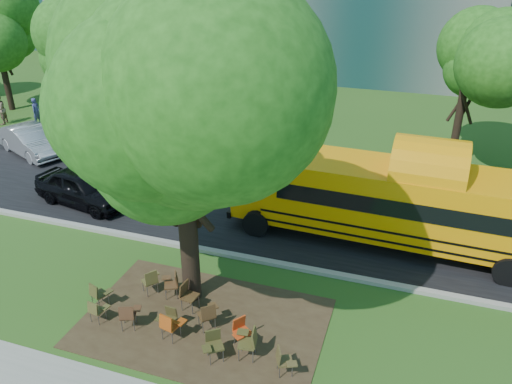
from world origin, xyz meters
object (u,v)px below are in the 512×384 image
(chair_4, at_px, (170,324))
(bg_car_red, at_px, (129,145))
(chair_11, at_px, (208,313))
(chair_3, at_px, (169,317))
(chair_6, at_px, (249,340))
(chair_7, at_px, (283,359))
(pedestrian_a, at_px, (37,111))
(chair_10, at_px, (188,294))
(chair_12, at_px, (241,330))
(school_bus, at_px, (419,205))
(black_car, at_px, (83,187))
(bg_car_silver, at_px, (30,141))
(chair_0, at_px, (96,309))
(chair_5, at_px, (213,343))
(main_tree, at_px, (181,129))
(chair_1, at_px, (98,293))
(chair_9, at_px, (172,282))
(chair_8, at_px, (151,279))

(chair_4, height_order, bg_car_red, bg_car_red)
(chair_11, bearing_deg, chair_3, 157.30)
(chair_6, bearing_deg, chair_11, 56.59)
(chair_7, relative_size, bg_car_red, 0.17)
(chair_6, distance_m, pedestrian_a, 23.62)
(chair_10, distance_m, chair_12, 2.20)
(school_bus, bearing_deg, black_car, -174.14)
(chair_4, relative_size, black_car, 0.21)
(chair_7, height_order, bg_car_red, bg_car_red)
(black_car, distance_m, bg_car_silver, 7.28)
(chair_0, bearing_deg, chair_6, 9.20)
(chair_11, bearing_deg, chair_12, -57.59)
(chair_5, bearing_deg, chair_3, -56.81)
(chair_6, relative_size, chair_10, 1.01)
(chair_0, height_order, chair_5, chair_5)
(chair_10, bearing_deg, school_bus, 139.80)
(main_tree, xyz_separation_m, chair_1, (-2.46, -1.36, -5.01))
(chair_1, xyz_separation_m, black_car, (-4.60, 5.69, 0.22))
(pedestrian_a, bearing_deg, chair_1, -133.00)
(chair_9, distance_m, bg_car_red, 12.31)
(chair_4, height_order, chair_11, chair_11)
(chair_8, bearing_deg, chair_11, -75.15)
(chair_4, relative_size, chair_9, 1.04)
(chair_0, distance_m, chair_7, 5.67)
(chair_12, bearing_deg, chair_10, -77.78)
(bg_car_red, bearing_deg, chair_12, -152.59)
(main_tree, distance_m, chair_6, 5.87)
(chair_7, relative_size, chair_11, 0.89)
(chair_8, bearing_deg, chair_6, -75.95)
(chair_0, height_order, chair_7, chair_7)
(main_tree, xyz_separation_m, chair_8, (-1.29, -0.26, -5.00))
(main_tree, relative_size, chair_0, 11.82)
(chair_1, bearing_deg, chair_8, 63.20)
(chair_4, height_order, chair_6, chair_6)
(chair_6, xyz_separation_m, chair_9, (-3.12, 1.70, -0.05))
(chair_10, xyz_separation_m, black_car, (-7.22, 4.94, 0.17))
(chair_5, xyz_separation_m, chair_12, (0.51, 0.72, -0.02))
(chair_9, bearing_deg, chair_5, -159.05)
(bg_car_silver, height_order, pedestrian_a, pedestrian_a)
(chair_5, bearing_deg, chair_0, -40.00)
(chair_3, height_order, pedestrian_a, pedestrian_a)
(school_bus, xyz_separation_m, chair_0, (-8.51, -7.16, -1.28))
(bg_car_red, distance_m, pedestrian_a, 8.67)
(bg_car_silver, bearing_deg, bg_car_red, -51.75)
(black_car, xyz_separation_m, bg_car_red, (-1.01, 5.27, -0.09))
(chair_1, height_order, chair_11, chair_11)
(chair_12, bearing_deg, chair_6, 81.11)
(chair_7, bearing_deg, bg_car_red, -160.77)
(bg_car_red, bearing_deg, black_car, 175.54)
(main_tree, distance_m, chair_1, 5.75)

